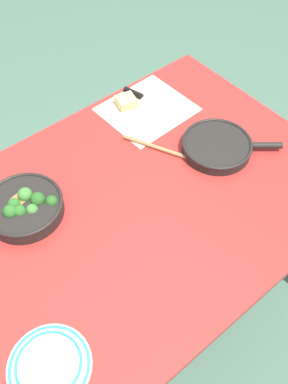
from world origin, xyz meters
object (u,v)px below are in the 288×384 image
wooden_spoon (179,155)px  cheese_block (126,102)px  skillet_broccoli (24,207)px  skillet_eggs (218,146)px  grater_knife (143,98)px  dinner_plate_stack (49,365)px

wooden_spoon → cheese_block: size_ratio=3.88×
skillet_broccoli → skillet_eggs: size_ratio=1.14×
skillet_broccoli → grater_knife: size_ratio=1.45×
skillet_eggs → wooden_spoon: size_ratio=0.95×
cheese_block → dinner_plate_stack: bearing=-139.2°
skillet_eggs → grater_knife: skillet_eggs is taller
dinner_plate_stack → skillet_broccoli: bearing=66.9°
grater_knife → dinner_plate_stack: dinner_plate_stack is taller
cheese_block → dinner_plate_stack: 1.01m
skillet_broccoli → wooden_spoon: 0.56m
wooden_spoon → skillet_eggs: bearing=37.0°
skillet_broccoli → wooden_spoon: bearing=-166.0°
skillet_broccoli → grater_knife: (0.64, 0.19, -0.02)m
skillet_eggs → dinner_plate_stack: skillet_eggs is taller
skillet_eggs → skillet_broccoli: bearing=-157.1°
skillet_eggs → cheese_block: 0.41m
wooden_spoon → cheese_block: (0.02, 0.34, 0.01)m
wooden_spoon → cheese_block: 0.34m
grater_knife → cheese_block: bearing=-115.3°
skillet_eggs → wooden_spoon: skillet_eggs is taller
wooden_spoon → dinner_plate_stack: size_ratio=1.53×
skillet_broccoli → cheese_block: (0.57, 0.20, -0.01)m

